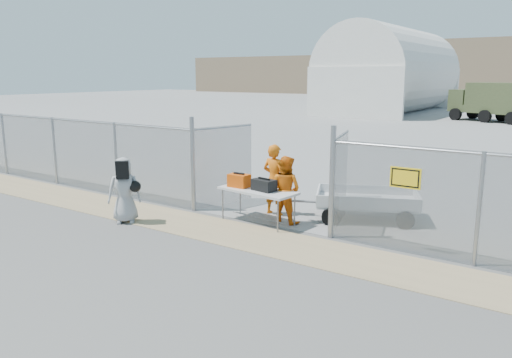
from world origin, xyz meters
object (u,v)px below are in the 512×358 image
Objects in this scene: utility_trailer at (367,204)px; folding_table at (258,206)px; visitor at (124,190)px; security_worker_right at (286,189)px; security_worker_left at (274,180)px.

folding_table is at bearing -163.61° from utility_trailer.
utility_trailer is at bearing -6.55° from visitor.
utility_trailer is (2.09, 1.77, -0.03)m from folding_table.
visitor is at bearing -140.43° from folding_table.
security_worker_right reaches higher than utility_trailer.
folding_table is 1.18× the size of security_worker_right.
folding_table is 2.74m from utility_trailer.
security_worker_right is 2.12m from utility_trailer.
visitor reaches higher than utility_trailer.
security_worker_right reaches higher than folding_table.
security_worker_left is 0.58× the size of utility_trailer.
folding_table is 3.27m from visitor.
folding_table is 0.79m from security_worker_right.
security_worker_left is at bearing 99.58° from folding_table.
security_worker_left is 3.74m from visitor.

